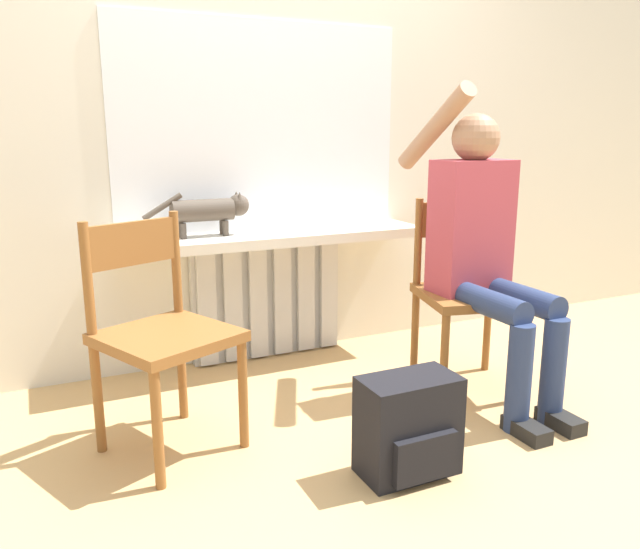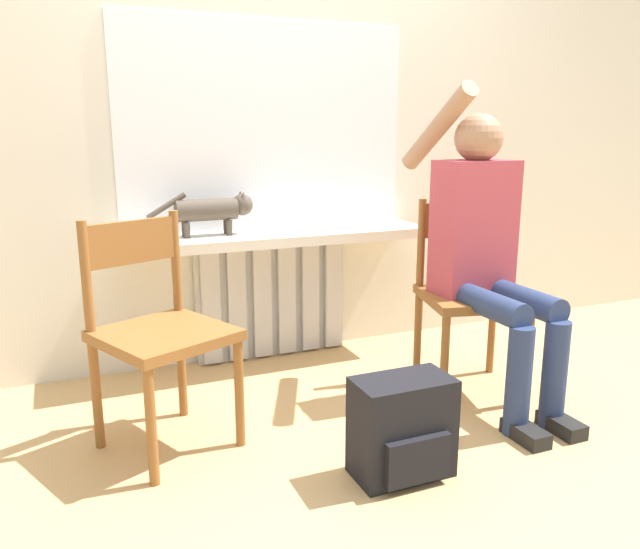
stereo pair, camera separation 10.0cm
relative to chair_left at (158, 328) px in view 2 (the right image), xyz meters
name	(u,v)px [view 2 (the right image)]	position (x,y,z in m)	size (l,w,h in m)	color
ground_plane	(373,454)	(0.70, -0.39, -0.46)	(12.00, 12.00, 0.00)	tan
wall_with_window	(264,95)	(0.70, 0.84, 0.89)	(7.00, 0.06, 2.70)	silver
radiator	(272,298)	(0.70, 0.76, -0.15)	(0.81, 0.08, 0.63)	silver
windowsill	(279,237)	(0.70, 0.64, 0.20)	(1.55, 0.33, 0.05)	white
window_glass	(267,127)	(0.70, 0.80, 0.73)	(1.49, 0.01, 1.02)	white
chair_left	(158,328)	(0.00, 0.00, 0.00)	(0.56, 0.56, 0.87)	brown
chair_right	(469,291)	(1.39, 0.00, 0.00)	(0.52, 0.52, 0.87)	brown
person	(486,244)	(1.38, -0.11, 0.24)	(0.36, 1.00, 1.38)	navy
cat	(215,209)	(0.39, 0.68, 0.35)	(0.51, 0.10, 0.21)	#4C4238
backpack	(403,428)	(0.73, -0.56, -0.29)	(0.34, 0.22, 0.35)	black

